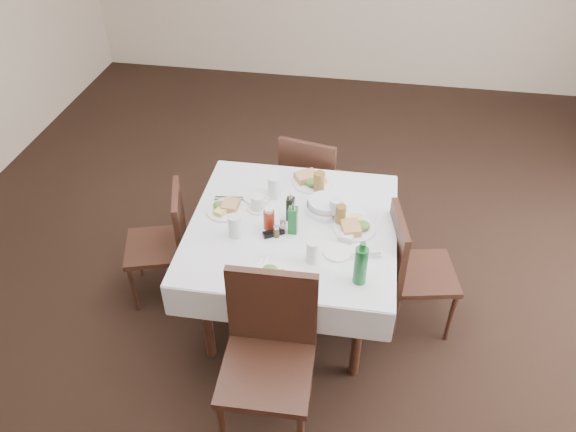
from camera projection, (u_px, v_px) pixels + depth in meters
The scene contains 33 objects.
ground_plane at pixel (305, 287), 4.06m from camera, with size 7.00×7.00×0.00m, color black.
room_shell at pixel (312, 62), 2.99m from camera, with size 6.04×7.04×2.80m.
dining_table at pixel (293, 235), 3.47m from camera, with size 1.27×1.27×0.76m.
chair_north at pixel (311, 180), 4.22m from camera, with size 0.50×0.50×0.90m.
chair_south at pixel (269, 347), 2.93m from camera, with size 0.49×0.49×1.00m.
chair_east at pixel (410, 265), 3.51m from camera, with size 0.49×0.49×0.88m.
chair_west at pixel (167, 237), 3.75m from camera, with size 0.50×0.50×0.84m.
meal_north at pixel (311, 180), 3.74m from camera, with size 0.27×0.27×0.06m.
meal_south at pixel (269, 276), 3.04m from camera, with size 0.24×0.24×0.05m.
meal_east at pixel (355, 227), 3.36m from camera, with size 0.26×0.26×0.06m.
meal_west at pixel (226, 208), 3.51m from camera, with size 0.24×0.24×0.05m.
side_plate_a at pixel (257, 197), 3.62m from camera, with size 0.18×0.18×0.01m.
side_plate_b at pixel (337, 252), 3.21m from camera, with size 0.16×0.16×0.01m.
water_n at pixel (274, 187), 3.59m from camera, with size 0.08×0.08×0.15m.
water_s at pixel (313, 251), 3.12m from camera, with size 0.07×0.07×0.14m.
water_e at pixel (335, 209), 3.42m from camera, with size 0.07×0.07×0.14m.
water_w at pixel (235, 226), 3.29m from camera, with size 0.08×0.08×0.14m.
iced_tea_a at pixel (319, 183), 3.62m from camera, with size 0.07×0.07×0.15m.
iced_tea_b at pixel (341, 215), 3.38m from camera, with size 0.06×0.06×0.13m.
bread_basket at pixel (325, 206), 3.50m from camera, with size 0.24×0.24×0.08m.
oil_cruet_dark at pixel (291, 208), 3.40m from camera, with size 0.05×0.05×0.20m.
oil_cruet_green at pixel (293, 219), 3.30m from camera, with size 0.05×0.05×0.23m.
ketchup_bottle at pixel (269, 219), 3.35m from camera, with size 0.07×0.07×0.15m.
salt_shaker at pixel (283, 226), 3.34m from camera, with size 0.03×0.03×0.08m.
pepper_shaker at pixel (276, 232), 3.30m from camera, with size 0.03×0.03×0.08m.
coffee_mug at pixel (258, 203), 3.50m from camera, with size 0.14×0.14×0.10m.
sunglasses at pixel (274, 233), 3.33m from camera, with size 0.13×0.10×0.03m.
green_bottle at pixel (361, 265), 2.96m from camera, with size 0.07×0.07×0.27m.
sugar_caddy at pixel (346, 238), 3.28m from camera, with size 0.09×0.06×0.04m.
cutlery_n at pixel (324, 189), 3.69m from camera, with size 0.07×0.19×0.01m.
cutlery_s at pixel (261, 268), 3.11m from camera, with size 0.07×0.19×0.01m.
cutlery_e at pixel (365, 256), 3.19m from camera, with size 0.19×0.09×0.01m.
cutlery_w at pixel (229, 199), 3.61m from camera, with size 0.19×0.07×0.01m.
Camera 1 is at (0.36, -2.83, 2.94)m, focal length 35.00 mm.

